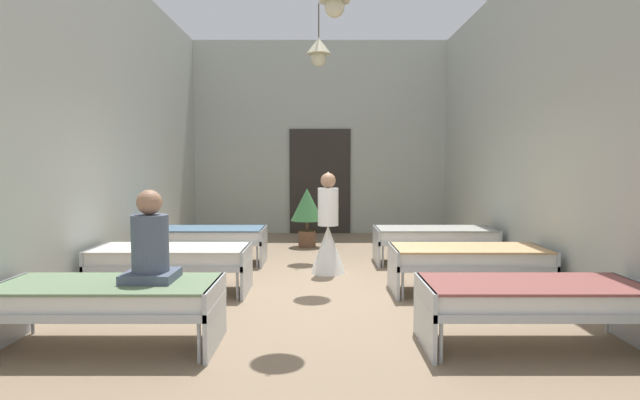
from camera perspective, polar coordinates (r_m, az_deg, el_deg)
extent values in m
cube|color=#8C755B|center=(6.48, -0.01, -10.71)|extent=(6.38, 11.69, 0.10)
cube|color=#B2B7AD|center=(11.93, 0.01, 6.94)|extent=(6.18, 0.20, 4.41)
cube|color=#B2B7AD|center=(6.97, -25.72, 8.63)|extent=(0.20, 11.09, 4.41)
cube|color=#B2B7AD|center=(6.97, 25.72, 8.63)|extent=(0.20, 11.09, 4.41)
cube|color=#2D2823|center=(11.80, 0.01, 2.09)|extent=(1.40, 0.06, 2.40)
sphere|color=beige|center=(7.55, 1.64, 20.67)|extent=(0.28, 0.28, 0.28)
cylinder|color=brown|center=(9.52, -0.14, 19.39)|extent=(0.02, 0.02, 0.58)
cone|color=beige|center=(9.41, -0.14, 16.80)|extent=(0.44, 0.44, 0.28)
sphere|color=beige|center=(9.36, -0.14, 15.48)|extent=(0.28, 0.28, 0.28)
cylinder|color=#B7BCC1|center=(5.63, -29.39, -11.18)|extent=(0.03, 0.03, 0.34)
cylinder|color=#B7BCC1|center=(4.36, -13.35, -15.19)|extent=(0.03, 0.03, 0.34)
cylinder|color=#B7BCC1|center=(5.03, -11.41, -12.54)|extent=(0.03, 0.03, 0.34)
cube|color=#B7BCC1|center=(4.89, -22.53, -10.75)|extent=(1.90, 0.84, 0.07)
cube|color=#B7BCC1|center=(5.33, -31.94, -10.81)|extent=(0.04, 0.84, 0.57)
cube|color=#B7BCC1|center=(4.65, -11.59, -12.43)|extent=(0.04, 0.84, 0.57)
cube|color=white|center=(4.87, -22.56, -9.55)|extent=(1.82, 0.78, 0.14)
cube|color=slate|center=(4.85, -22.59, -8.61)|extent=(1.86, 0.82, 0.02)
cylinder|color=#B7BCC1|center=(4.36, 13.31, -15.19)|extent=(0.03, 0.03, 0.34)
cylinder|color=#B7BCC1|center=(5.03, 11.38, -12.54)|extent=(0.03, 0.03, 0.34)
cylinder|color=#B7BCC1|center=(5.63, 29.38, -11.19)|extent=(0.03, 0.03, 0.34)
cube|color=#B7BCC1|center=(4.89, 22.50, -10.76)|extent=(1.90, 0.84, 0.07)
cube|color=#B7BCC1|center=(4.65, 11.55, -12.44)|extent=(0.04, 0.84, 0.57)
cube|color=#B7BCC1|center=(5.33, 31.92, -10.82)|extent=(0.04, 0.84, 0.57)
cube|color=white|center=(4.86, 22.54, -9.56)|extent=(1.82, 0.78, 0.14)
cube|color=#8C4C47|center=(4.85, 22.56, -8.62)|extent=(1.86, 0.82, 0.02)
cylinder|color=#B7BCC1|center=(6.65, -24.35, -8.73)|extent=(0.03, 0.03, 0.34)
cylinder|color=#B7BCC1|center=(7.30, -22.00, -7.55)|extent=(0.03, 0.03, 0.34)
cylinder|color=#B7BCC1|center=(6.15, -9.21, -9.44)|extent=(0.03, 0.03, 0.34)
cylinder|color=#B7BCC1|center=(6.85, -8.23, -8.05)|extent=(0.03, 0.03, 0.34)
cube|color=#B7BCC1|center=(6.64, -16.20, -6.74)|extent=(1.90, 0.84, 0.07)
cube|color=#B7BCC1|center=(6.97, -23.60, -7.14)|extent=(0.04, 0.84, 0.57)
cube|color=#B7BCC1|center=(6.46, -8.17, -7.71)|extent=(0.04, 0.84, 0.57)
cube|color=white|center=(6.62, -16.22, -5.85)|extent=(1.82, 0.78, 0.14)
cube|color=beige|center=(6.61, -16.23, -5.15)|extent=(1.86, 0.82, 0.02)
cylinder|color=#B7BCC1|center=(6.15, 9.19, -9.45)|extent=(0.03, 0.03, 0.34)
cylinder|color=#B7BCC1|center=(6.84, 8.23, -8.05)|extent=(0.03, 0.03, 0.34)
cylinder|color=#B7BCC1|center=(6.65, 24.34, -8.73)|extent=(0.03, 0.03, 0.34)
cylinder|color=#B7BCC1|center=(7.30, 22.00, -7.55)|extent=(0.03, 0.03, 0.34)
cube|color=#B7BCC1|center=(6.64, 16.20, -6.74)|extent=(1.90, 0.84, 0.07)
cube|color=#B7BCC1|center=(6.46, 8.16, -7.71)|extent=(0.04, 0.84, 0.57)
cube|color=#B7BCC1|center=(6.97, 23.60, -7.15)|extent=(0.04, 0.84, 0.57)
cube|color=white|center=(6.62, 16.21, -5.85)|extent=(1.82, 0.78, 0.14)
cube|color=tan|center=(6.61, 16.23, -5.15)|extent=(1.86, 0.82, 0.02)
cylinder|color=#B7BCC1|center=(8.38, -18.97, -6.00)|extent=(0.03, 0.03, 0.34)
cylinder|color=#B7BCC1|center=(9.06, -17.48, -5.23)|extent=(0.03, 0.03, 0.34)
cylinder|color=#B7BCC1|center=(7.99, -7.01, -6.29)|extent=(0.03, 0.03, 0.34)
cylinder|color=#B7BCC1|center=(8.70, -6.43, -5.45)|extent=(0.03, 0.03, 0.34)
cube|color=#B7BCC1|center=(8.46, -12.60, -4.38)|extent=(1.90, 0.84, 0.07)
cube|color=#B7BCC1|center=(8.72, -18.59, -4.83)|extent=(0.04, 0.84, 0.57)
cube|color=#B7BCC1|center=(8.32, -6.30, -5.07)|extent=(0.04, 0.84, 0.57)
cube|color=white|center=(8.44, -12.61, -3.68)|extent=(1.82, 0.78, 0.14)
cube|color=slate|center=(8.43, -12.62, -3.13)|extent=(1.86, 0.82, 0.02)
cylinder|color=#B7BCC1|center=(7.99, 7.01, -6.30)|extent=(0.03, 0.03, 0.34)
cylinder|color=#B7BCC1|center=(8.70, 6.44, -5.45)|extent=(0.03, 0.03, 0.34)
cylinder|color=#B7BCC1|center=(8.38, 18.97, -6.00)|extent=(0.03, 0.03, 0.34)
cylinder|color=#B7BCC1|center=(9.06, 17.49, -5.23)|extent=(0.03, 0.03, 0.34)
cube|color=#B7BCC1|center=(8.46, 12.61, -4.39)|extent=(1.90, 0.84, 0.07)
cube|color=#B7BCC1|center=(8.32, 6.31, -5.07)|extent=(0.04, 0.84, 0.57)
cube|color=#B7BCC1|center=(8.72, 18.59, -4.83)|extent=(0.04, 0.84, 0.57)
cube|color=white|center=(8.44, 12.62, -3.68)|extent=(1.82, 0.78, 0.14)
cube|color=#9E9E93|center=(8.43, 12.63, -3.13)|extent=(1.86, 0.82, 0.02)
cone|color=white|center=(7.53, 0.90, -5.51)|extent=(0.52, 0.52, 0.70)
cylinder|color=white|center=(7.46, 0.91, -0.77)|extent=(0.30, 0.30, 0.55)
sphere|color=#A87A5B|center=(7.43, 0.91, 2.19)|extent=(0.22, 0.22, 0.22)
cone|color=white|center=(7.43, 0.91, 2.79)|extent=(0.18, 0.18, 0.10)
cylinder|color=#515B70|center=(4.74, -18.40, -5.07)|extent=(0.32, 0.32, 0.58)
cube|color=#515B70|center=(4.79, -18.33, -8.02)|extent=(0.44, 0.44, 0.08)
sphere|color=#A87A5B|center=(4.70, -18.51, -0.25)|extent=(0.22, 0.22, 0.22)
cylinder|color=brown|center=(9.94, -1.44, -4.34)|extent=(0.33, 0.33, 0.31)
cylinder|color=brown|center=(9.90, -1.45, -2.88)|extent=(0.06, 0.06, 0.20)
cone|color=#3D7A42|center=(9.86, -1.45, -0.50)|extent=(0.62, 0.62, 0.63)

